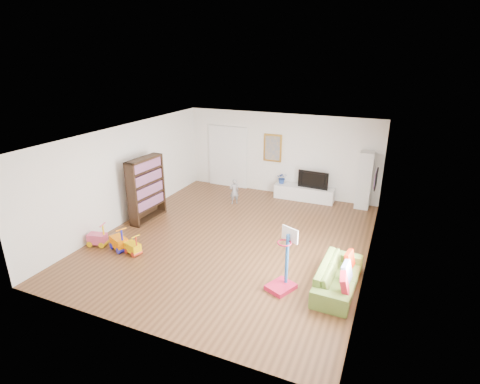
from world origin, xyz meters
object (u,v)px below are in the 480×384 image
at_px(media_console, 304,193).
at_px(basketball_hoop, 282,261).
at_px(sofa, 338,276).
at_px(bookshelf, 146,189).

distance_m(media_console, basketball_hoop, 5.15).
bearing_deg(basketball_hoop, media_console, 123.25).
bearing_deg(basketball_hoop, sofa, 49.47).
distance_m(bookshelf, basketball_hoop, 4.88).
relative_size(media_console, sofa, 1.04).
relative_size(bookshelf, basketball_hoop, 1.38).
bearing_deg(sofa, media_console, 23.91).
bearing_deg(bookshelf, basketball_hoop, -18.27).
height_order(media_console, bookshelf, bookshelf).
bearing_deg(basketball_hoop, bookshelf, -177.42).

